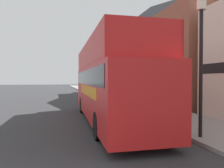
# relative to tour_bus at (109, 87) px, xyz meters

# --- Properties ---
(ground_plane) EXTENTS (144.00, 144.00, 0.00)m
(ground_plane) POSITION_rel_tour_bus_xyz_m (-3.97, 12.51, -1.82)
(ground_plane) COLOR #333335
(sidewalk) EXTENTS (3.60, 108.00, 0.14)m
(sidewalk) POSITION_rel_tour_bus_xyz_m (3.69, 9.51, -1.75)
(sidewalk) COLOR gray
(sidewalk) RESTS_ON ground_plane
(brick_terrace_rear) EXTENTS (6.00, 24.43, 10.96)m
(brick_terrace_rear) POSITION_rel_tour_bus_xyz_m (8.49, 13.29, 3.66)
(brick_terrace_rear) COLOR #935642
(brick_terrace_rear) RESTS_ON ground_plane
(tour_bus) EXTENTS (2.82, 11.09, 4.02)m
(tour_bus) POSITION_rel_tour_bus_xyz_m (0.00, 0.00, 0.00)
(tour_bus) COLOR red
(tour_bus) RESTS_ON ground_plane
(parked_car_ahead_of_bus) EXTENTS (1.99, 4.04, 1.40)m
(parked_car_ahead_of_bus) POSITION_rel_tour_bus_xyz_m (0.73, 8.89, -1.16)
(parked_car_ahead_of_bus) COLOR black
(parked_car_ahead_of_bus) RESTS_ON ground_plane
(lamp_post_nearest) EXTENTS (0.35, 0.35, 5.22)m
(lamp_post_nearest) POSITION_rel_tour_bus_xyz_m (2.32, -4.35, 1.88)
(lamp_post_nearest) COLOR black
(lamp_post_nearest) RESTS_ON sidewalk
(lamp_post_second) EXTENTS (0.35, 0.35, 5.03)m
(lamp_post_second) POSITION_rel_tour_bus_xyz_m (2.59, 2.67, 1.76)
(lamp_post_second) COLOR black
(lamp_post_second) RESTS_ON sidewalk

